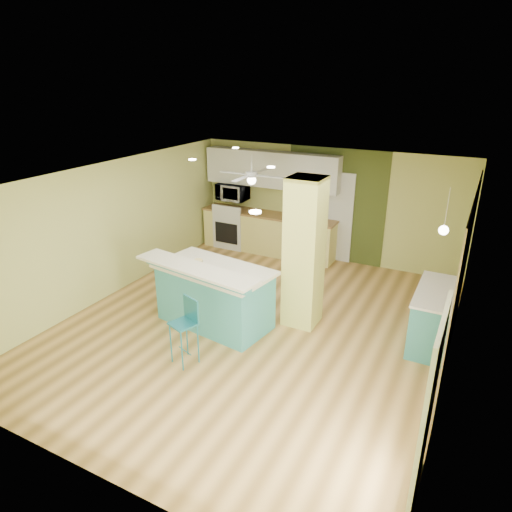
% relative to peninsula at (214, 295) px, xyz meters
% --- Properties ---
extents(floor, '(6.00, 7.00, 0.01)m').
position_rel_peninsula_xyz_m(floor, '(0.63, 0.24, -0.55)').
color(floor, olive).
rests_on(floor, ground).
extents(ceiling, '(6.00, 7.00, 0.01)m').
position_rel_peninsula_xyz_m(ceiling, '(0.63, 0.24, 1.96)').
color(ceiling, white).
rests_on(ceiling, wall_back).
extents(wall_back, '(6.00, 0.01, 2.50)m').
position_rel_peninsula_xyz_m(wall_back, '(0.63, 3.74, 0.71)').
color(wall_back, '#BEC368').
rests_on(wall_back, floor).
extents(wall_front, '(6.00, 0.01, 2.50)m').
position_rel_peninsula_xyz_m(wall_front, '(0.63, -3.27, 0.71)').
color(wall_front, '#BEC368').
rests_on(wall_front, floor).
extents(wall_left, '(0.01, 7.00, 2.50)m').
position_rel_peninsula_xyz_m(wall_left, '(-2.38, 0.24, 0.71)').
color(wall_left, '#BEC368').
rests_on(wall_left, floor).
extents(wall_right, '(0.01, 7.00, 2.50)m').
position_rel_peninsula_xyz_m(wall_right, '(3.63, 0.24, 0.71)').
color(wall_right, '#BEC368').
rests_on(wall_right, floor).
extents(wood_panel, '(0.02, 3.40, 2.50)m').
position_rel_peninsula_xyz_m(wood_panel, '(3.62, 0.84, 0.71)').
color(wood_panel, olive).
rests_on(wood_panel, floor).
extents(olive_accent, '(2.20, 0.02, 2.50)m').
position_rel_peninsula_xyz_m(olive_accent, '(0.83, 3.73, 0.71)').
color(olive_accent, '#404D1E').
rests_on(olive_accent, floor).
extents(interior_door, '(0.82, 0.05, 2.00)m').
position_rel_peninsula_xyz_m(interior_door, '(0.83, 3.70, 0.46)').
color(interior_door, silver).
rests_on(interior_door, floor).
extents(french_door, '(0.04, 1.08, 2.10)m').
position_rel_peninsula_xyz_m(french_door, '(3.60, -2.06, 0.51)').
color(french_door, silver).
rests_on(french_door, floor).
extents(column, '(0.55, 0.55, 2.50)m').
position_rel_peninsula_xyz_m(column, '(1.28, 0.74, 0.71)').
color(column, '#D3D763').
rests_on(column, floor).
extents(kitchen_run, '(3.25, 0.63, 0.94)m').
position_rel_peninsula_xyz_m(kitchen_run, '(-0.67, 3.44, -0.07)').
color(kitchen_run, '#EFE37D').
rests_on(kitchen_run, floor).
extents(stove, '(0.76, 0.66, 1.08)m').
position_rel_peninsula_xyz_m(stove, '(-1.62, 3.43, -0.09)').
color(stove, silver).
rests_on(stove, floor).
extents(upper_cabinets, '(3.20, 0.34, 0.80)m').
position_rel_peninsula_xyz_m(upper_cabinets, '(-0.67, 3.56, 1.41)').
color(upper_cabinets, silver).
rests_on(upper_cabinets, wall_back).
extents(microwave, '(0.70, 0.48, 0.39)m').
position_rel_peninsula_xyz_m(microwave, '(-1.62, 3.44, 0.81)').
color(microwave, white).
rests_on(microwave, wall_back).
extents(ceiling_fan, '(1.41, 1.41, 0.61)m').
position_rel_peninsula_xyz_m(ceiling_fan, '(-0.47, 2.24, 1.53)').
color(ceiling_fan, silver).
rests_on(ceiling_fan, ceiling).
extents(pendant_lamp, '(0.14, 0.14, 0.69)m').
position_rel_peninsula_xyz_m(pendant_lamp, '(3.28, 0.99, 1.34)').
color(pendant_lamp, silver).
rests_on(pendant_lamp, ceiling).
extents(wall_decor, '(0.03, 0.90, 0.70)m').
position_rel_peninsula_xyz_m(wall_decor, '(3.59, 1.04, 1.01)').
color(wall_decor, brown).
rests_on(wall_decor, wood_panel).
extents(peninsula, '(2.25, 1.46, 1.18)m').
position_rel_peninsula_xyz_m(peninsula, '(0.00, 0.00, 0.00)').
color(peninsula, teal).
rests_on(peninsula, floor).
extents(bar_stool, '(0.43, 0.43, 1.01)m').
position_rel_peninsula_xyz_m(bar_stool, '(0.24, -1.09, 0.13)').
color(bar_stool, teal).
rests_on(bar_stool, floor).
extents(side_counter, '(0.60, 1.41, 0.90)m').
position_rel_peninsula_xyz_m(side_counter, '(3.33, 1.07, -0.09)').
color(side_counter, teal).
rests_on(side_counter, floor).
extents(fruit_bowl, '(0.34, 0.34, 0.07)m').
position_rel_peninsula_xyz_m(fruit_bowl, '(0.12, 3.36, 0.43)').
color(fruit_bowl, '#3A2217').
rests_on(fruit_bowl, kitchen_run).
extents(canister, '(0.15, 0.15, 0.15)m').
position_rel_peninsula_xyz_m(canister, '(-0.20, -0.12, 0.55)').
color(canister, yellow).
rests_on(canister, peninsula).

